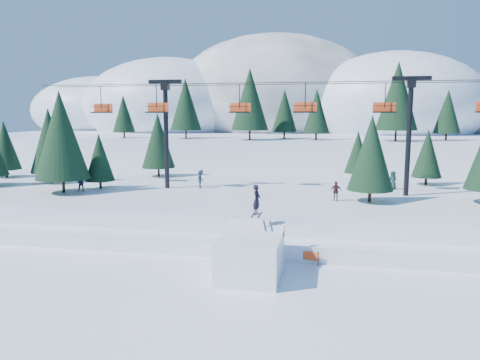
% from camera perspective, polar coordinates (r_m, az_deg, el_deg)
% --- Properties ---
extents(ground, '(160.00, 160.00, 0.00)m').
position_cam_1_polar(ground, '(27.06, -3.59, -12.72)').
color(ground, white).
rests_on(ground, ground).
extents(mid_shelf, '(70.00, 22.00, 2.50)m').
position_cam_1_polar(mid_shelf, '(43.76, 2.37, -2.94)').
color(mid_shelf, white).
rests_on(mid_shelf, ground).
extents(berm, '(70.00, 6.00, 1.10)m').
position_cam_1_polar(berm, '(34.31, -0.20, -7.23)').
color(berm, white).
rests_on(berm, ground).
extents(mountain_ridge, '(119.00, 60.68, 26.46)m').
position_cam_1_polar(mountain_ridge, '(98.50, 4.38, 8.06)').
color(mountain_ridge, white).
rests_on(mountain_ridge, ground).
extents(jump_kicker, '(3.56, 4.86, 5.31)m').
position_cam_1_polar(jump_kicker, '(27.99, 1.34, -9.13)').
color(jump_kicker, white).
rests_on(jump_kicker, ground).
extents(chairlift, '(46.00, 3.21, 10.28)m').
position_cam_1_polar(chairlift, '(42.77, 4.76, 7.66)').
color(chairlift, black).
rests_on(chairlift, mid_shelf).
extents(conifer_stand, '(61.55, 17.72, 9.67)m').
position_cam_1_polar(conifer_stand, '(43.24, 5.55, 4.57)').
color(conifer_stand, black).
rests_on(conifer_stand, mid_shelf).
extents(distant_skiers, '(29.39, 7.84, 1.86)m').
position_cam_1_polar(distant_skiers, '(43.24, -1.93, -0.20)').
color(distant_skiers, '#2B263F').
rests_on(distant_skiers, mid_shelf).
extents(banner_near, '(2.73, 0.89, 0.90)m').
position_cam_1_polar(banner_near, '(31.01, 7.04, -8.98)').
color(banner_near, black).
rests_on(banner_near, ground).
extents(banner_far, '(2.79, 0.66, 0.90)m').
position_cam_1_polar(banner_far, '(32.57, 15.27, -8.37)').
color(banner_far, black).
rests_on(banner_far, ground).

